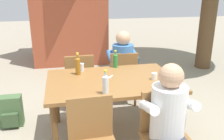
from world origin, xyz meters
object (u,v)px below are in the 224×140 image
object	(u,v)px
chair_far_right	(123,75)
bottle_green	(115,60)
bottle_amber	(78,65)
cup_white	(154,76)
backpack_by_near_side	(11,112)
brick_kiosk	(68,1)
chair_near_right	(165,132)
bottle_clear	(105,84)
person_in_white_shirt	(171,123)
table_knife	(107,79)
chair_far_left	(79,78)
dining_table	(112,86)
person_in_plaid_shirt	(122,63)
cup_glass	(82,67)

from	to	relation	value
chair_far_right	bottle_green	distance (m)	0.55
bottle_amber	cup_white	size ratio (longest dim) A/B	3.49
backpack_by_near_side	brick_kiosk	xyz separation A→B (m)	(0.94, 3.30, 1.28)
chair_near_right	bottle_clear	bearing A→B (deg)	139.63
chair_far_right	person_in_white_shirt	size ratio (longest dim) A/B	0.74
brick_kiosk	table_knife	bearing A→B (deg)	-85.44
cup_white	brick_kiosk	bearing A→B (deg)	102.27
chair_far_left	bottle_clear	world-z (taller)	bottle_clear
dining_table	person_in_plaid_shirt	xyz separation A→B (m)	(0.35, 0.93, -0.00)
bottle_green	chair_far_left	bearing A→B (deg)	143.12
chair_near_right	chair_far_left	xyz separation A→B (m)	(-0.69, 1.63, 0.00)
chair_far_right	cup_glass	size ratio (longest dim) A/B	8.36
chair_far_left	bottle_green	distance (m)	0.70
dining_table	cup_glass	xyz separation A→B (m)	(-0.33, 0.39, 0.14)
chair_far_right	chair_far_left	world-z (taller)	same
table_knife	chair_near_right	bearing A→B (deg)	-64.85
chair_near_right	bottle_clear	size ratio (longest dim) A/B	3.35
bottle_green	brick_kiosk	size ratio (longest dim) A/B	0.09
cup_glass	backpack_by_near_side	distance (m)	1.13
bottle_green	cup_glass	xyz separation A→B (m)	(-0.47, -0.07, -0.05)
bottle_green	brick_kiosk	world-z (taller)	brick_kiosk
chair_far_left	backpack_by_near_side	distance (m)	1.05
chair_far_left	person_in_plaid_shirt	bearing A→B (deg)	9.05
person_in_white_shirt	backpack_by_near_side	world-z (taller)	person_in_white_shirt
bottle_clear	backpack_by_near_side	bearing A→B (deg)	142.93
table_knife	backpack_by_near_side	bearing A→B (deg)	160.49
dining_table	table_knife	size ratio (longest dim) A/B	7.65
chair_near_right	table_knife	distance (m)	0.97
chair_far_right	person_in_plaid_shirt	size ratio (longest dim) A/B	0.74
person_in_plaid_shirt	bottle_amber	world-z (taller)	person_in_plaid_shirt
backpack_by_near_side	brick_kiosk	world-z (taller)	brick_kiosk
bottle_green	chair_near_right	bearing A→B (deg)	-80.89
person_in_white_shirt	cup_white	xyz separation A→B (m)	(0.15, 0.82, 0.13)
cup_white	person_in_white_shirt	bearing A→B (deg)	-100.19
chair_far_left	brick_kiosk	bearing A→B (deg)	90.16
bottle_green	backpack_by_near_side	distance (m)	1.57
chair_far_left	table_knife	distance (m)	0.88
person_in_plaid_shirt	bottle_clear	xyz separation A→B (m)	(-0.50, -1.32, 0.20)
bottle_green	bottle_clear	bearing A→B (deg)	-108.93
person_in_plaid_shirt	person_in_white_shirt	bearing A→B (deg)	-90.00
chair_far_left	bottle_clear	distance (m)	1.28
chair_far_right	cup_white	world-z (taller)	chair_far_right
chair_far_right	dining_table	bearing A→B (deg)	-112.50
chair_near_right	chair_far_left	bearing A→B (deg)	112.79
chair_far_left	bottle_clear	xyz separation A→B (m)	(0.19, -1.21, 0.37)
bottle_clear	bottle_amber	bearing A→B (deg)	109.50
person_in_white_shirt	bottle_clear	distance (m)	0.75
chair_far_right	brick_kiosk	distance (m)	3.19
chair_near_right	table_knife	xyz separation A→B (m)	(-0.40, 0.84, 0.26)
chair_far_left	cup_glass	world-z (taller)	chair_far_left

